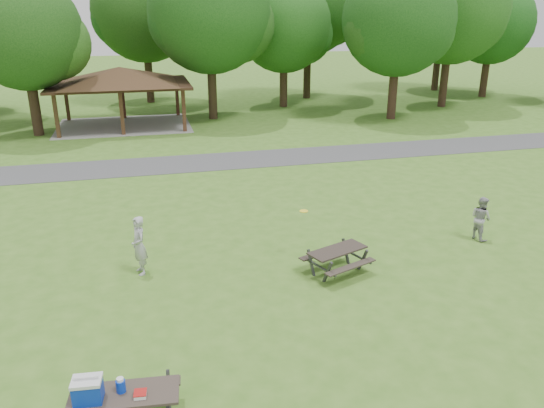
{
  "coord_description": "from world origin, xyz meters",
  "views": [
    {
      "loc": [
        -2.87,
        -11.61,
        7.28
      ],
      "look_at": [
        1.0,
        4.0,
        1.3
      ],
      "focal_mm": 35.0,
      "sensor_mm": 36.0,
      "label": 1
    }
  ],
  "objects": [
    {
      "name": "tree_row_g",
      "position": [
        14.09,
        22.03,
        6.33
      ],
      "size": [
        7.77,
        7.4,
        10.25
      ],
      "color": "#301D15",
      "rests_on": "ground"
    },
    {
      "name": "frisbee_thrower",
      "position": [
        -3.25,
        2.71,
        0.87
      ],
      "size": [
        0.59,
        0.73,
        1.75
      ],
      "primitive_type": "imported",
      "rotation": [
        0.0,
        0.0,
        -1.28
      ],
      "color": "#AAAAAC",
      "rests_on": "ground"
    },
    {
      "name": "picnic_table_middle",
      "position": [
        2.29,
        1.37,
        0.56
      ],
      "size": [
        2.14,
        1.94,
        0.76
      ],
      "color": "black",
      "rests_on": "ground"
    },
    {
      "name": "tree_row_f",
      "position": [
        8.09,
        28.53,
        5.84
      ],
      "size": [
        7.35,
        7.0,
        9.55
      ],
      "color": "#312116",
      "rests_on": "ground"
    },
    {
      "name": "tree_deep_b",
      "position": [
        -1.9,
        33.03,
        6.89
      ],
      "size": [
        8.4,
        8.0,
        11.13
      ],
      "color": "#301E15",
      "rests_on": "ground"
    },
    {
      "name": "frisbee_catcher",
      "position": [
        7.75,
        2.5,
        0.74
      ],
      "size": [
        0.68,
        0.81,
        1.48
      ],
      "primitive_type": "imported",
      "rotation": [
        0.0,
        0.0,
        1.76
      ],
      "color": "#9C9C9E",
      "rests_on": "ground"
    },
    {
      "name": "tree_row_e",
      "position": [
        2.1,
        25.03,
        6.78
      ],
      "size": [
        8.4,
        8.0,
        11.02
      ],
      "color": "black",
      "rests_on": "ground"
    },
    {
      "name": "tree_deep_d",
      "position": [
        24.1,
        33.53,
        7.03
      ],
      "size": [
        8.4,
        8.0,
        11.27
      ],
      "color": "black",
      "rests_on": "ground"
    },
    {
      "name": "frisbee_in_flight",
      "position": [
        1.65,
        2.62,
        1.51
      ],
      "size": [
        0.28,
        0.28,
        0.02
      ],
      "color": "yellow",
      "rests_on": "ground"
    },
    {
      "name": "picnic_table_near",
      "position": [
        -3.78,
        -3.52,
        0.77
      ],
      "size": [
        2.08,
        1.73,
        1.34
      ],
      "color": "#322924",
      "rests_on": "ground"
    },
    {
      "name": "pavilion",
      "position": [
        -4.0,
        24.0,
        3.06
      ],
      "size": [
        8.6,
        7.01,
        3.76
      ],
      "color": "#372414",
      "rests_on": "ground"
    },
    {
      "name": "tree_deep_c",
      "position": [
        11.1,
        32.03,
        7.44
      ],
      "size": [
        8.82,
        8.4,
        11.9
      ],
      "color": "black",
      "rests_on": "ground"
    },
    {
      "name": "tree_row_d",
      "position": [
        -8.92,
        22.53,
        5.77
      ],
      "size": [
        6.93,
        6.6,
        9.27
      ],
      "color": "black",
      "rests_on": "ground"
    },
    {
      "name": "asphalt_path",
      "position": [
        0.0,
        14.0,
        0.01
      ],
      "size": [
        120.0,
        3.2,
        0.02
      ],
      "primitive_type": "cube",
      "color": "#414143",
      "rests_on": "ground"
    },
    {
      "name": "tree_row_i",
      "position": [
        26.08,
        29.03,
        5.91
      ],
      "size": [
        7.14,
        6.8,
        9.52
      ],
      "color": "#321F16",
      "rests_on": "ground"
    },
    {
      "name": "tree_row_h",
      "position": [
        20.1,
        25.53,
        7.03
      ],
      "size": [
        8.61,
        8.2,
        11.37
      ],
      "color": "#301E15",
      "rests_on": "ground"
    },
    {
      "name": "ground",
      "position": [
        0.0,
        0.0,
        0.0
      ],
      "size": [
        160.0,
        160.0,
        0.0
      ],
      "primitive_type": "plane",
      "color": "#3F6C1F",
      "rests_on": "ground"
    }
  ]
}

